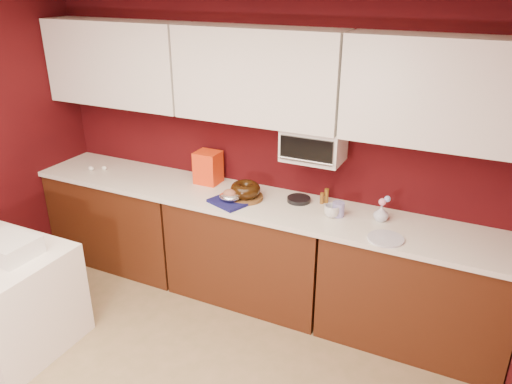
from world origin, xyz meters
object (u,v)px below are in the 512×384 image
at_px(foil_ham_nest, 230,196).
at_px(coffee_mug, 332,210).
at_px(pandoro_box, 208,167).
at_px(bundt_cake, 245,190).
at_px(toaster_oven, 314,144).
at_px(flower_vase, 381,212).
at_px(blue_jar, 338,209).
at_px(newspaper_stack, 9,247).

xyz_separation_m(foil_ham_nest, coffee_mug, (0.79, 0.11, 0.00)).
xyz_separation_m(pandoro_box, coffee_mug, (1.16, -0.18, -0.08)).
xyz_separation_m(bundt_cake, foil_ham_nest, (-0.07, -0.12, -0.03)).
xyz_separation_m(toaster_oven, coffee_mug, (0.23, -0.19, -0.42)).
bearing_deg(foil_ham_nest, flower_vase, 10.48).
xyz_separation_m(pandoro_box, flower_vase, (1.50, -0.08, -0.07)).
relative_size(coffee_mug, flower_vase, 0.85).
height_order(toaster_oven, foil_ham_nest, toaster_oven).
bearing_deg(flower_vase, foil_ham_nest, -169.52).
height_order(foil_ham_nest, pandoro_box, pandoro_box).
xyz_separation_m(bundt_cake, flower_vase, (1.06, 0.09, -0.01)).
bearing_deg(blue_jar, pandoro_box, 173.16).
bearing_deg(bundt_cake, toaster_oven, 19.68).
height_order(foil_ham_nest, blue_jar, blue_jar).
distance_m(pandoro_box, coffee_mug, 1.18).
distance_m(coffee_mug, flower_vase, 0.35).
bearing_deg(pandoro_box, foil_ham_nest, -38.95).
bearing_deg(bundt_cake, foil_ham_nest, -121.17).
relative_size(foil_ham_nest, blue_jar, 1.56).
height_order(pandoro_box, flower_vase, pandoro_box).
height_order(pandoro_box, newspaper_stack, pandoro_box).
distance_m(coffee_mug, blue_jar, 0.05).
distance_m(toaster_oven, bundt_cake, 0.65).
bearing_deg(foil_ham_nest, newspaper_stack, -134.29).
bearing_deg(pandoro_box, coffee_mug, -9.24).
distance_m(pandoro_box, flower_vase, 1.50).
bearing_deg(pandoro_box, flower_vase, -3.63).
bearing_deg(flower_vase, blue_jar, -168.41).
distance_m(foil_ham_nest, pandoro_box, 0.48).
relative_size(bundt_cake, flower_vase, 1.83).
bearing_deg(blue_jar, foil_ham_nest, -169.92).
bearing_deg(coffee_mug, toaster_oven, 140.99).
relative_size(toaster_oven, coffee_mug, 4.06).
bearing_deg(newspaper_stack, coffee_mug, 33.37).
bearing_deg(flower_vase, toaster_oven, 171.12).
distance_m(toaster_oven, newspaper_stack, 2.28).
height_order(bundt_cake, coffee_mug, bundt_cake).
bearing_deg(toaster_oven, foil_ham_nest, -152.14).
distance_m(bundt_cake, newspaper_stack, 1.75).
relative_size(blue_jar, newspaper_stack, 0.30).
height_order(coffee_mug, blue_jar, coffee_mug).
bearing_deg(blue_jar, flower_vase, 11.59).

